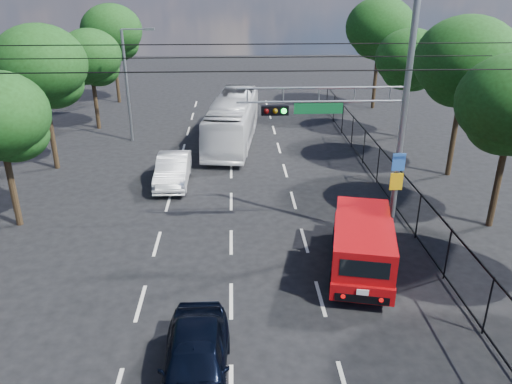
{
  "coord_description": "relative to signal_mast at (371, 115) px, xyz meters",
  "views": [
    {
      "loc": [
        0.2,
        -9.83,
        9.94
      ],
      "look_at": [
        0.95,
        6.62,
        2.8
      ],
      "focal_mm": 35.0,
      "sensor_mm": 36.0,
      "label": 1
    }
  ],
  "objects": [
    {
      "name": "lane_markings",
      "position": [
        -5.28,
        6.01,
        -5.24
      ],
      "size": [
        6.12,
        38.0,
        0.01
      ],
      "color": "beige",
      "rests_on": "ground"
    },
    {
      "name": "tree_left_c",
      "position": [
        -15.07,
        9.03,
        0.15
      ],
      "size": [
        4.8,
        4.8,
        7.8
      ],
      "color": "black",
      "rests_on": "ground"
    },
    {
      "name": "white_van",
      "position": [
        -8.28,
        6.46,
        -4.5
      ],
      "size": [
        1.58,
        4.51,
        1.49
      ],
      "primitive_type": "imported",
      "rotation": [
        0.0,
        0.0,
        -0.0
      ],
      "color": "silver",
      "rests_on": "ground"
    },
    {
      "name": "fence_right",
      "position": [
        2.32,
        4.18,
        -4.21
      ],
      "size": [
        0.06,
        34.03,
        2.0
      ],
      "color": "black",
      "rests_on": "ground"
    },
    {
      "name": "streetlight_left",
      "position": [
        -11.62,
        14.01,
        -1.3
      ],
      "size": [
        2.09,
        0.22,
        7.08
      ],
      "color": "slate",
      "rests_on": "ground"
    },
    {
      "name": "tree_right_d",
      "position": [
        6.13,
        14.03,
        -0.39
      ],
      "size": [
        4.32,
        4.32,
        7.02
      ],
      "color": "black",
      "rests_on": "ground"
    },
    {
      "name": "signal_mast",
      "position": [
        0.0,
        0.0,
        0.0
      ],
      "size": [
        6.43,
        0.39,
        9.5
      ],
      "color": "slate",
      "rests_on": "ground"
    },
    {
      "name": "tree_left_e",
      "position": [
        -14.87,
        25.03,
        0.29
      ],
      "size": [
        4.92,
        4.92,
        7.99
      ],
      "color": "black",
      "rests_on": "ground"
    },
    {
      "name": "navy_hatchback",
      "position": [
        -6.19,
        -7.65,
        -4.49
      ],
      "size": [
        1.8,
        4.44,
        1.51
      ],
      "primitive_type": "imported",
      "rotation": [
        0.0,
        0.0,
        0.0
      ],
      "color": "black",
      "rests_on": "ground"
    },
    {
      "name": "tree_right_e",
      "position": [
        6.33,
        22.03,
        0.69
      ],
      "size": [
        5.28,
        5.28,
        8.58
      ],
      "color": "black",
      "rests_on": "ground"
    },
    {
      "name": "white_bus",
      "position": [
        -5.16,
        13.27,
        -3.79
      ],
      "size": [
        3.74,
        10.68,
        2.91
      ],
      "primitive_type": "imported",
      "rotation": [
        0.0,
        0.0,
        -0.13
      ],
      "color": "silver",
      "rests_on": "ground"
    },
    {
      "name": "utility_wires",
      "position": [
        -5.28,
        0.84,
        1.99
      ],
      "size": [
        22.0,
        5.04,
        0.74
      ],
      "color": "black",
      "rests_on": "ground"
    },
    {
      "name": "tree_right_c",
      "position": [
        6.53,
        7.03,
        0.49
      ],
      "size": [
        5.1,
        5.1,
        8.29
      ],
      "color": "black",
      "rests_on": "ground"
    },
    {
      "name": "red_pickup",
      "position": [
        -0.56,
        -2.32,
        -4.13
      ],
      "size": [
        3.17,
        5.91,
        2.09
      ],
      "color": "black",
      "rests_on": "ground"
    },
    {
      "name": "tree_left_d",
      "position": [
        -14.67,
        17.03,
        -0.52
      ],
      "size": [
        4.2,
        4.2,
        6.83
      ],
      "color": "black",
      "rests_on": "ground"
    }
  ]
}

